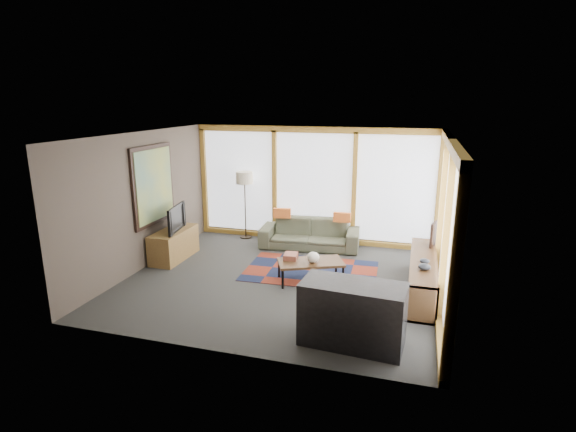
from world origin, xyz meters
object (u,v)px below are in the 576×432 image
(floor_lamp, at_px, (245,205))
(tv_console, at_px, (174,244))
(television, at_px, (172,218))
(bar_counter, at_px, (352,314))
(bookshelf, at_px, (422,275))
(sofa, at_px, (310,234))
(coffee_table, at_px, (310,271))

(floor_lamp, xyz_separation_m, tv_console, (-0.88, -1.75, -0.48))
(floor_lamp, relative_size, television, 1.73)
(tv_console, bearing_deg, floor_lamp, 63.37)
(television, relative_size, bar_counter, 0.67)
(floor_lamp, height_order, bar_counter, floor_lamp)
(floor_lamp, bearing_deg, television, -115.66)
(bar_counter, bearing_deg, bookshelf, 70.22)
(floor_lamp, distance_m, bookshelf, 4.52)
(sofa, distance_m, coffee_table, 1.91)
(bookshelf, distance_m, bar_counter, 2.19)
(sofa, height_order, television, television)
(bar_counter, bearing_deg, coffee_table, 122.76)
(coffee_table, bearing_deg, bar_counter, -61.69)
(bookshelf, bearing_deg, television, 176.91)
(bar_counter, bearing_deg, television, 154.83)
(bookshelf, xyz_separation_m, television, (-4.86, 0.26, 0.57))
(bookshelf, bearing_deg, bar_counter, -114.23)
(floor_lamp, height_order, tv_console, floor_lamp)
(floor_lamp, distance_m, coffee_table, 3.04)
(coffee_table, relative_size, tv_console, 0.95)
(tv_console, xyz_separation_m, bar_counter, (3.98, -2.28, 0.13))
(bookshelf, relative_size, television, 2.61)
(sofa, bearing_deg, coffee_table, -80.88)
(television, bearing_deg, sofa, -68.86)
(sofa, height_order, tv_console, sofa)
(sofa, distance_m, tv_console, 2.90)
(tv_console, bearing_deg, bookshelf, -3.41)
(sofa, relative_size, television, 2.35)
(floor_lamp, bearing_deg, bookshelf, -27.04)
(coffee_table, bearing_deg, tv_console, 172.72)
(sofa, height_order, bookshelf, sofa)
(tv_console, relative_size, bar_counter, 0.89)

